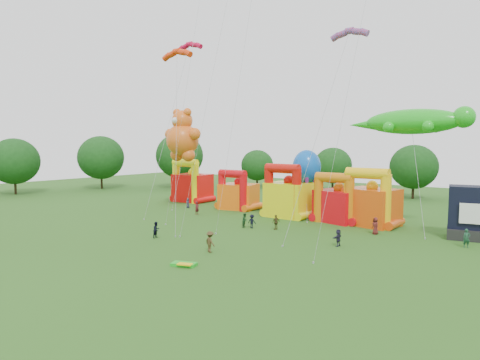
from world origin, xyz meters
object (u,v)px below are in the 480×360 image
Objects in this scene: gecko_kite at (416,159)px; spectator_4 at (276,222)px; spectator_0 at (188,203)px; bouncy_castle_2 at (287,197)px; bouncy_castle_0 at (191,185)px; teddy_bear_kite at (182,139)px; octopus_kite at (307,183)px.

spectator_4 is at bearing -143.20° from gecko_kite.
bouncy_castle_2 is at bearing 30.14° from spectator_0.
bouncy_castle_0 reaches higher than spectator_0.
teddy_bear_kite reaches higher than spectator_0.
gecko_kite is (32.51, 4.47, -2.33)m from teddy_bear_kite.
gecko_kite is 1.58× the size of octopus_kite.
teddy_bear_kite is (4.45, -6.39, 7.72)m from bouncy_castle_0.
spectator_0 is 0.89× the size of spectator_4.
bouncy_castle_0 is 0.48× the size of teddy_bear_kite.
teddy_bear_kite is 20.05m from octopus_kite.
gecko_kite is 14.44m from octopus_kite.
gecko_kite is 17.24m from spectator_4.
gecko_kite is (15.93, 1.34, 5.40)m from bouncy_castle_2.
spectator_0 is (-18.16, -4.09, -3.75)m from octopus_kite.
bouncy_castle_0 is 21.28m from bouncy_castle_2.
gecko_kite reaches higher than bouncy_castle_0.
spectator_0 is (4.82, -5.69, -1.98)m from bouncy_castle_0.
octopus_kite is at bearing -150.20° from spectator_4.
spectator_0 is 20.40m from spectator_4.
gecko_kite is 8.34× the size of spectator_4.
teddy_bear_kite reaches higher than spectator_4.
gecko_kite is at bearing 7.82° from teddy_bear_kite.
teddy_bear_kite reaches higher than gecko_kite.
spectator_4 is (1.46, -9.69, -3.65)m from octopus_kite.
bouncy_castle_0 is 23.11m from octopus_kite.
teddy_bear_kite is 22.72m from spectator_4.
gecko_kite reaches higher than spectator_0.
spectator_0 is (-32.14, -3.77, -7.36)m from gecko_kite.
bouncy_castle_0 is 0.80× the size of octopus_kite.
teddy_bear_kite is 32.90m from gecko_kite.
bouncy_castle_0 is at bearing 124.84° from teddy_bear_kite.
bouncy_castle_0 is at bearing 177.03° from gecko_kite.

